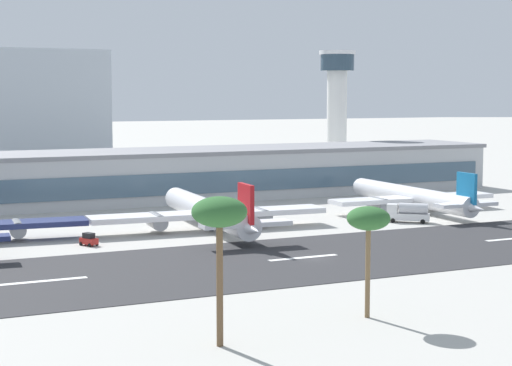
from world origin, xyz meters
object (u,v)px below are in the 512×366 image
at_px(service_fuel_truck_2, 408,212).
at_px(service_baggage_tug_1, 89,240).
at_px(palm_tree_1, 219,216).
at_px(airliner_red_tail_gate_1, 211,213).
at_px(control_tower, 337,102).
at_px(terminal_building, 140,176).
at_px(airliner_blue_tail_gate_2, 415,197).
at_px(palm_tree_0, 368,221).

bearing_deg(service_fuel_truck_2, service_baggage_tug_1, 38.81).
distance_m(service_baggage_tug_1, palm_tree_1, 64.98).
height_order(service_baggage_tug_1, service_fuel_truck_2, service_fuel_truck_2).
relative_size(airliner_red_tail_gate_1, service_fuel_truck_2, 6.30).
bearing_deg(control_tower, palm_tree_1, -124.00).
bearing_deg(airliner_red_tail_gate_1, control_tower, -38.88).
relative_size(control_tower, palm_tree_1, 2.54).
relative_size(control_tower, airliner_red_tail_gate_1, 0.76).
height_order(service_baggage_tug_1, palm_tree_1, palm_tree_1).
height_order(control_tower, service_fuel_truck_2, control_tower).
distance_m(terminal_building, airliner_red_tail_gate_1, 50.82).
height_order(airliner_blue_tail_gate_2, palm_tree_1, palm_tree_1).
relative_size(control_tower, service_baggage_tug_1, 10.98).
height_order(palm_tree_0, palm_tree_1, palm_tree_1).
height_order(control_tower, airliner_red_tail_gate_1, control_tower).
bearing_deg(service_fuel_truck_2, control_tower, -71.94).
xyz_separation_m(airliner_red_tail_gate_1, airliner_blue_tail_gate_2, (50.76, 5.64, -0.21)).
xyz_separation_m(airliner_blue_tail_gate_2, palm_tree_1, (-77.80, -75.36, 10.25)).
distance_m(service_fuel_truck_2, palm_tree_0, 76.86).
height_order(airliner_red_tail_gate_1, service_baggage_tug_1, airliner_red_tail_gate_1).
xyz_separation_m(control_tower, service_baggage_tug_1, (-99.47, -86.82, -22.43)).
height_order(airliner_red_tail_gate_1, airliner_blue_tail_gate_2, airliner_red_tail_gate_1).
height_order(airliner_red_tail_gate_1, palm_tree_0, palm_tree_0).
bearing_deg(control_tower, airliner_red_tail_gate_1, -132.67).
bearing_deg(service_baggage_tug_1, airliner_red_tail_gate_1, 76.30).
bearing_deg(airliner_red_tail_gate_1, service_fuel_truck_2, -95.65).
relative_size(airliner_red_tail_gate_1, service_baggage_tug_1, 14.47).
bearing_deg(service_baggage_tug_1, service_fuel_truck_2, 62.20).
bearing_deg(palm_tree_0, palm_tree_1, -170.55).
xyz_separation_m(service_baggage_tug_1, palm_tree_0, (17.72, -60.45, 10.24)).
xyz_separation_m(terminal_building, airliner_red_tail_gate_1, (-1.82, -50.71, -2.69)).
bearing_deg(airliner_blue_tail_gate_2, service_baggage_tug_1, 99.68).
height_order(terminal_building, palm_tree_1, palm_tree_1).
height_order(control_tower, palm_tree_1, control_tower).
xyz_separation_m(terminal_building, airliner_blue_tail_gate_2, (48.94, -45.08, -2.90)).
distance_m(terminal_building, airliner_blue_tail_gate_2, 66.60).
relative_size(palm_tree_0, palm_tree_1, 0.84).
bearing_deg(palm_tree_0, airliner_blue_tail_gate_2, 51.18).
relative_size(terminal_building, service_fuel_truck_2, 23.23).
bearing_deg(airliner_red_tail_gate_1, airliner_blue_tail_gate_2, -79.87).
distance_m(service_baggage_tug_1, palm_tree_0, 63.82).
distance_m(airliner_red_tail_gate_1, airliner_blue_tail_gate_2, 51.07).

